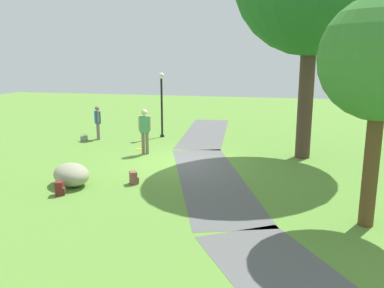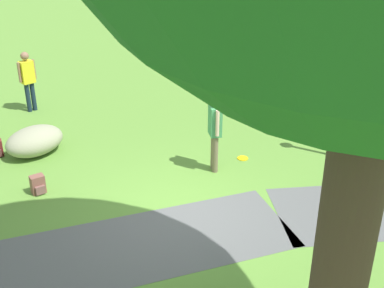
{
  "view_description": "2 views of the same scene",
  "coord_description": "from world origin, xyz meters",
  "px_view_note": "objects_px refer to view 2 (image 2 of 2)",
  "views": [
    {
      "loc": [
        14.09,
        3.58,
        3.94
      ],
      "look_at": [
        0.85,
        0.65,
        0.9
      ],
      "focal_mm": 37.59,
      "sensor_mm": 36.0,
      "label": 1
    },
    {
      "loc": [
        -0.15,
        8.38,
        5.58
      ],
      "look_at": [
        -0.39,
        -1.33,
        0.82
      ],
      "focal_mm": 47.24,
      "sensor_mm": 36.0,
      "label": 2
    }
  ],
  "objects_px": {
    "handbag_on_grass": "(266,105)",
    "frisbee_on_grass": "(243,158)",
    "spare_backpack_on_lawn": "(38,185)",
    "lamp_post": "(373,83)",
    "woman_with_handbag": "(289,85)",
    "passerby_on_path": "(28,77)",
    "man_near_boulder": "(215,127)",
    "lawn_boulder": "(35,141)"
  },
  "relations": [
    {
      "from": "lamp_post",
      "to": "lawn_boulder",
      "type": "height_order",
      "value": "lamp_post"
    },
    {
      "from": "woman_with_handbag",
      "to": "frisbee_on_grass",
      "type": "relative_size",
      "value": 6.16
    },
    {
      "from": "lawn_boulder",
      "to": "man_near_boulder",
      "type": "relative_size",
      "value": 0.96
    },
    {
      "from": "man_near_boulder",
      "to": "frisbee_on_grass",
      "type": "height_order",
      "value": "man_near_boulder"
    },
    {
      "from": "woman_with_handbag",
      "to": "handbag_on_grass",
      "type": "xyz_separation_m",
      "value": [
        0.5,
        -0.49,
        -0.77
      ]
    },
    {
      "from": "lamp_post",
      "to": "handbag_on_grass",
      "type": "relative_size",
      "value": 8.04
    },
    {
      "from": "spare_backpack_on_lawn",
      "to": "frisbee_on_grass",
      "type": "distance_m",
      "value": 4.68
    },
    {
      "from": "lamp_post",
      "to": "passerby_on_path",
      "type": "height_order",
      "value": "lamp_post"
    },
    {
      "from": "man_near_boulder",
      "to": "lawn_boulder",
      "type": "bearing_deg",
      "value": -12.23
    },
    {
      "from": "woman_with_handbag",
      "to": "frisbee_on_grass",
      "type": "xyz_separation_m",
      "value": [
        1.53,
        2.57,
        -0.9
      ]
    },
    {
      "from": "man_near_boulder",
      "to": "handbag_on_grass",
      "type": "bearing_deg",
      "value": -115.89
    },
    {
      "from": "lamp_post",
      "to": "woman_with_handbag",
      "type": "distance_m",
      "value": 3.2
    },
    {
      "from": "passerby_on_path",
      "to": "man_near_boulder",
      "type": "bearing_deg",
      "value": 143.94
    },
    {
      "from": "spare_backpack_on_lawn",
      "to": "lamp_post",
      "type": "bearing_deg",
      "value": -170.37
    },
    {
      "from": "lawn_boulder",
      "to": "man_near_boulder",
      "type": "distance_m",
      "value": 4.41
    },
    {
      "from": "woman_with_handbag",
      "to": "frisbee_on_grass",
      "type": "height_order",
      "value": "woman_with_handbag"
    },
    {
      "from": "handbag_on_grass",
      "to": "spare_backpack_on_lawn",
      "type": "bearing_deg",
      "value": 39.35
    },
    {
      "from": "passerby_on_path",
      "to": "handbag_on_grass",
      "type": "relative_size",
      "value": 4.54
    },
    {
      "from": "lawn_boulder",
      "to": "passerby_on_path",
      "type": "height_order",
      "value": "passerby_on_path"
    },
    {
      "from": "lawn_boulder",
      "to": "lamp_post",
      "type": "bearing_deg",
      "value": 175.53
    },
    {
      "from": "handbag_on_grass",
      "to": "spare_backpack_on_lawn",
      "type": "relative_size",
      "value": 0.96
    },
    {
      "from": "lamp_post",
      "to": "woman_with_handbag",
      "type": "height_order",
      "value": "lamp_post"
    },
    {
      "from": "man_near_boulder",
      "to": "frisbee_on_grass",
      "type": "distance_m",
      "value": 1.38
    },
    {
      "from": "lamp_post",
      "to": "woman_with_handbag",
      "type": "xyz_separation_m",
      "value": [
        1.21,
        -2.78,
        -1.02
      ]
    },
    {
      "from": "lamp_post",
      "to": "passerby_on_path",
      "type": "xyz_separation_m",
      "value": [
        8.51,
        -3.36,
        -0.92
      ]
    },
    {
      "from": "lamp_post",
      "to": "passerby_on_path",
      "type": "bearing_deg",
      "value": -21.54
    },
    {
      "from": "spare_backpack_on_lawn",
      "to": "woman_with_handbag",
      "type": "bearing_deg",
      "value": -146.22
    },
    {
      "from": "handbag_on_grass",
      "to": "frisbee_on_grass",
      "type": "xyz_separation_m",
      "value": [
        1.03,
        3.07,
        -0.13
      ]
    },
    {
      "from": "lawn_boulder",
      "to": "frisbee_on_grass",
      "type": "bearing_deg",
      "value": 175.47
    },
    {
      "from": "lamp_post",
      "to": "man_near_boulder",
      "type": "bearing_deg",
      "value": 5.28
    },
    {
      "from": "handbag_on_grass",
      "to": "woman_with_handbag",
      "type": "bearing_deg",
      "value": 135.62
    },
    {
      "from": "woman_with_handbag",
      "to": "spare_backpack_on_lawn",
      "type": "distance_m",
      "value": 7.24
    },
    {
      "from": "woman_with_handbag",
      "to": "man_near_boulder",
      "type": "xyz_separation_m",
      "value": [
        2.25,
        3.1,
        0.15
      ]
    },
    {
      "from": "handbag_on_grass",
      "to": "frisbee_on_grass",
      "type": "height_order",
      "value": "handbag_on_grass"
    },
    {
      "from": "spare_backpack_on_lawn",
      "to": "lawn_boulder",
      "type": "bearing_deg",
      "value": -74.28
    },
    {
      "from": "passerby_on_path",
      "to": "spare_backpack_on_lawn",
      "type": "distance_m",
      "value": 4.84
    },
    {
      "from": "lawn_boulder",
      "to": "frisbee_on_grass",
      "type": "relative_size",
      "value": 6.74
    },
    {
      "from": "passerby_on_path",
      "to": "frisbee_on_grass",
      "type": "height_order",
      "value": "passerby_on_path"
    },
    {
      "from": "spare_backpack_on_lawn",
      "to": "frisbee_on_grass",
      "type": "relative_size",
      "value": 1.55
    },
    {
      "from": "woman_with_handbag",
      "to": "lamp_post",
      "type": "bearing_deg",
      "value": 113.54
    },
    {
      "from": "man_near_boulder",
      "to": "frisbee_on_grass",
      "type": "relative_size",
      "value": 7.04
    },
    {
      "from": "lamp_post",
      "to": "lawn_boulder",
      "type": "bearing_deg",
      "value": -4.47
    }
  ]
}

